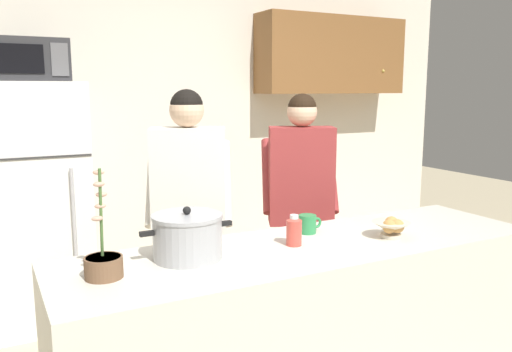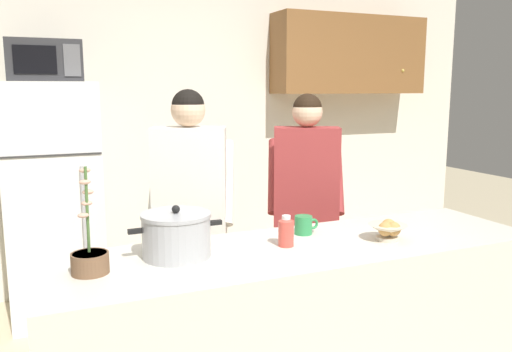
# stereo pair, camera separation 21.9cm
# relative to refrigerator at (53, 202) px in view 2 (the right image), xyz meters

# --- Properties ---
(back_wall_unit) EXTENTS (6.00, 0.48, 2.60)m
(back_wall_unit) POSITION_rel_refrigerator_xyz_m (1.28, 0.41, 0.55)
(back_wall_unit) COLOR silver
(back_wall_unit) RESTS_ON ground
(kitchen_island) EXTENTS (2.40, 0.68, 0.92)m
(kitchen_island) POSITION_rel_refrigerator_xyz_m (1.03, -1.85, -0.39)
(kitchen_island) COLOR silver
(kitchen_island) RESTS_ON ground
(refrigerator) EXTENTS (0.64, 0.68, 1.70)m
(refrigerator) POSITION_rel_refrigerator_xyz_m (0.00, 0.00, 0.00)
(refrigerator) COLOR white
(refrigerator) RESTS_ON ground
(microwave) EXTENTS (0.48, 0.37, 0.28)m
(microwave) POSITION_rel_refrigerator_xyz_m (0.00, -0.02, 0.99)
(microwave) COLOR #2D2D30
(microwave) RESTS_ON refrigerator
(person_near_pot) EXTENTS (0.61, 0.55, 1.65)m
(person_near_pot) POSITION_rel_refrigerator_xyz_m (0.71, -1.08, 0.18)
(person_near_pot) COLOR #726656
(person_near_pot) RESTS_ON ground
(person_by_sink) EXTENTS (0.60, 0.56, 1.62)m
(person_by_sink) POSITION_rel_refrigerator_xyz_m (1.48, -1.06, 0.16)
(person_by_sink) COLOR #33384C
(person_by_sink) RESTS_ON ground
(cooking_pot) EXTENTS (0.42, 0.31, 0.23)m
(cooking_pot) POSITION_rel_refrigerator_xyz_m (0.44, -1.77, 0.17)
(cooking_pot) COLOR #ADAFB5
(cooking_pot) RESTS_ON kitchen_island
(coffee_mug) EXTENTS (0.13, 0.09, 0.10)m
(coffee_mug) POSITION_rel_refrigerator_xyz_m (1.13, -1.68, 0.12)
(coffee_mug) COLOR #2D8C4C
(coffee_mug) RESTS_ON kitchen_island
(bread_bowl) EXTENTS (0.19, 0.19, 0.10)m
(bread_bowl) POSITION_rel_refrigerator_xyz_m (1.45, -1.94, 0.12)
(bread_bowl) COLOR beige
(bread_bowl) RESTS_ON kitchen_island
(bottle_near_edge) EXTENTS (0.07, 0.07, 0.15)m
(bottle_near_edge) POSITION_rel_refrigerator_xyz_m (0.96, -1.82, 0.14)
(bottle_near_edge) COLOR #D84C3F
(bottle_near_edge) RESTS_ON kitchen_island
(potted_orchid) EXTENTS (0.15, 0.15, 0.44)m
(potted_orchid) POSITION_rel_refrigerator_xyz_m (0.07, -1.84, 0.14)
(potted_orchid) COLOR brown
(potted_orchid) RESTS_ON kitchen_island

